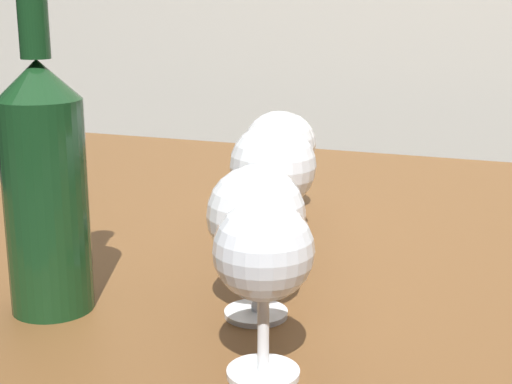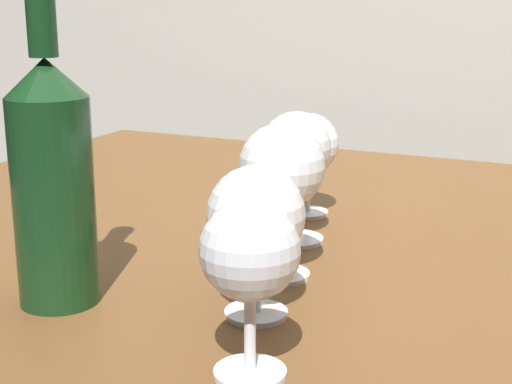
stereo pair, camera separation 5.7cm
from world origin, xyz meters
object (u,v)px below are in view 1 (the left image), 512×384
at_px(wine_glass_chardonnay, 279,148).
at_px(wine_bottle, 45,182).
at_px(wine_glass_cabernet, 273,170).
at_px(wine_glass_merlot, 285,145).
at_px(wine_glass_pinot, 256,217).
at_px(wine_glass_white, 263,255).

height_order(wine_glass_chardonnay, wine_bottle, wine_bottle).
xyz_separation_m(wine_glass_cabernet, wine_glass_chardonnay, (-0.03, 0.11, -0.00)).
distance_m(wine_glass_cabernet, wine_glass_merlot, 0.23).
bearing_deg(wine_bottle, wine_glass_merlot, 74.45).
height_order(wine_glass_pinot, wine_bottle, wine_bottle).
relative_size(wine_glass_pinot, wine_bottle, 0.46).
distance_m(wine_glass_cabernet, wine_glass_chardonnay, 0.12).
bearing_deg(wine_glass_chardonnay, wine_glass_merlot, 104.41).
distance_m(wine_glass_white, wine_glass_chardonnay, 0.33).
height_order(wine_glass_merlot, wine_bottle, wine_bottle).
xyz_separation_m(wine_glass_white, wine_glass_pinot, (-0.04, 0.10, -0.00)).
xyz_separation_m(wine_glass_white, wine_glass_merlot, (-0.12, 0.43, -0.00)).
bearing_deg(wine_bottle, wine_glass_pinot, 14.76).
bearing_deg(wine_glass_merlot, wine_glass_cabernet, -75.00).
bearing_deg(wine_glass_merlot, wine_glass_white, -74.01).
bearing_deg(wine_glass_merlot, wine_glass_chardonnay, -75.59).
bearing_deg(wine_glass_white, wine_glass_cabernet, 107.08).
distance_m(wine_glass_pinot, wine_glass_merlot, 0.34).
bearing_deg(wine_bottle, wine_glass_cabernet, 42.03).
relative_size(wine_glass_white, wine_glass_chardonnay, 0.90).
bearing_deg(wine_glass_cabernet, wine_glass_chardonnay, 105.56).
bearing_deg(wine_glass_white, wine_glass_chardonnay, 106.53).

